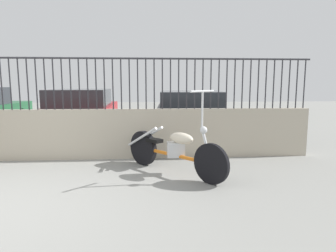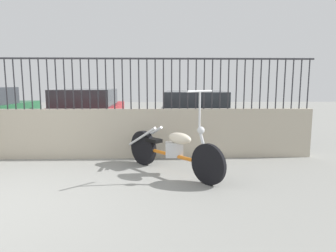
# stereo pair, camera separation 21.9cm
# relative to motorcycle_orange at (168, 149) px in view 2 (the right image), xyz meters

# --- Properties ---
(low_wall) EXTENTS (10.24, 0.18, 0.96)m
(low_wall) POSITION_rel_motorcycle_orange_xyz_m (-2.27, 1.01, 0.09)
(low_wall) COLOR #B2A893
(low_wall) RESTS_ON ground_plane
(fence_railing) EXTENTS (10.24, 0.04, 0.98)m
(fence_railing) POSITION_rel_motorcycle_orange_xyz_m (-2.27, 1.01, 1.19)
(fence_railing) COLOR #2D2D33
(fence_railing) RESTS_ON low_wall
(motorcycle_orange) EXTENTS (1.50, 1.69, 1.37)m
(motorcycle_orange) POSITION_rel_motorcycle_orange_xyz_m (0.00, 0.00, 0.00)
(motorcycle_orange) COLOR black
(motorcycle_orange) RESTS_ON ground_plane
(car_red) EXTENTS (1.83, 4.11, 1.29)m
(car_red) POSITION_rel_motorcycle_orange_xyz_m (-2.30, 4.16, 0.26)
(car_red) COLOR black
(car_red) RESTS_ON ground_plane
(car_dark_grey) EXTENTS (2.19, 4.25, 1.23)m
(car_dark_grey) POSITION_rel_motorcycle_orange_xyz_m (0.91, 3.91, 0.24)
(car_dark_grey) COLOR black
(car_dark_grey) RESTS_ON ground_plane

